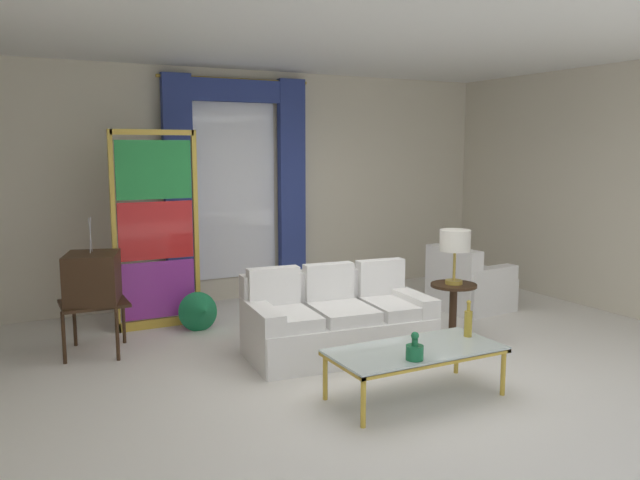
% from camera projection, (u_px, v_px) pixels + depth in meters
% --- Properties ---
extents(ground_plane, '(16.00, 16.00, 0.00)m').
position_uv_depth(ground_plane, '(368.00, 361.00, 6.04)').
color(ground_plane, white).
extents(wall_rear, '(8.00, 0.12, 3.00)m').
position_uv_depth(wall_rear, '(248.00, 186.00, 8.52)').
color(wall_rear, beige).
rests_on(wall_rear, ground).
extents(wall_right, '(0.12, 7.00, 3.00)m').
position_uv_depth(wall_right, '(592.00, 188.00, 8.02)').
color(wall_right, beige).
rests_on(wall_right, ground).
extents(ceiling_slab, '(8.00, 7.60, 0.04)m').
position_uv_depth(ceiling_slab, '(328.00, 44.00, 6.31)').
color(ceiling_slab, white).
extents(curtained_window, '(2.00, 0.17, 2.70)m').
position_uv_depth(curtained_window, '(237.00, 168.00, 8.24)').
color(curtained_window, white).
rests_on(curtained_window, ground).
extents(couch_white_long, '(1.83, 1.08, 0.86)m').
position_uv_depth(couch_white_long, '(335.00, 322.00, 6.28)').
color(couch_white_long, white).
rests_on(couch_white_long, ground).
extents(coffee_table, '(1.41, 0.67, 0.41)m').
position_uv_depth(coffee_table, '(415.00, 352.00, 5.13)').
color(coffee_table, silver).
rests_on(coffee_table, ground).
extents(bottle_blue_decanter, '(0.07, 0.07, 0.32)m').
position_uv_depth(bottle_blue_decanter, '(468.00, 322.00, 5.43)').
color(bottle_blue_decanter, gold).
rests_on(bottle_blue_decanter, coffee_table).
extents(bottle_crystal_tall, '(0.14, 0.14, 0.22)m').
position_uv_depth(bottle_crystal_tall, '(415.00, 350.00, 4.84)').
color(bottle_crystal_tall, '#196B3D').
rests_on(bottle_crystal_tall, coffee_table).
extents(vintage_tv, '(0.65, 0.71, 1.35)m').
position_uv_depth(vintage_tv, '(92.00, 280.00, 6.20)').
color(vintage_tv, '#382314').
rests_on(vintage_tv, ground).
extents(armchair_white, '(0.88, 0.87, 0.80)m').
position_uv_depth(armchair_white, '(468.00, 287.00, 7.95)').
color(armchair_white, white).
rests_on(armchair_white, ground).
extents(stained_glass_divider, '(0.95, 0.05, 2.20)m').
position_uv_depth(stained_glass_divider, '(156.00, 234.00, 7.04)').
color(stained_glass_divider, gold).
rests_on(stained_glass_divider, ground).
extents(peacock_figurine, '(0.44, 0.60, 0.50)m').
position_uv_depth(peacock_figurine, '(201.00, 312.00, 6.98)').
color(peacock_figurine, beige).
rests_on(peacock_figurine, ground).
extents(round_side_table, '(0.48, 0.48, 0.59)m').
position_uv_depth(round_side_table, '(453.00, 306.00, 6.71)').
color(round_side_table, '#382314').
rests_on(round_side_table, ground).
extents(table_lamp_brass, '(0.32, 0.32, 0.57)m').
position_uv_depth(table_lamp_brass, '(455.00, 243.00, 6.61)').
color(table_lamp_brass, '#B29338').
rests_on(table_lamp_brass, round_side_table).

